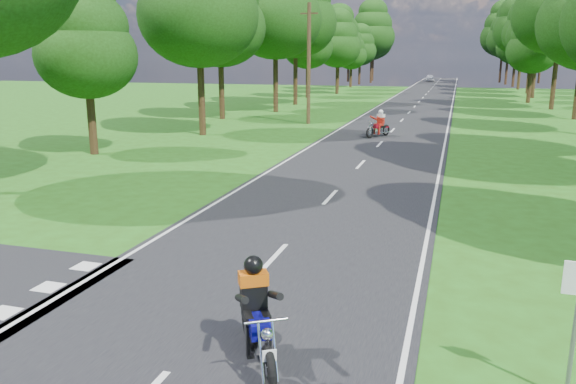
% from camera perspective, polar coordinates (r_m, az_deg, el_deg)
% --- Properties ---
extents(ground, '(160.00, 160.00, 0.00)m').
position_cam_1_polar(ground, '(11.24, -4.73, -10.18)').
color(ground, '#255012').
rests_on(ground, ground).
extents(main_road, '(7.00, 140.00, 0.02)m').
position_cam_1_polar(main_road, '(59.84, 13.18, 8.92)').
color(main_road, black).
rests_on(main_road, ground).
extents(road_markings, '(7.40, 140.00, 0.01)m').
position_cam_1_polar(road_markings, '(57.99, 12.92, 8.81)').
color(road_markings, silver).
rests_on(road_markings, main_road).
extents(treeline, '(40.00, 115.35, 14.78)m').
position_cam_1_polar(treeline, '(69.76, 15.36, 16.20)').
color(treeline, black).
rests_on(treeline, ground).
extents(telegraph_pole, '(1.20, 0.26, 8.00)m').
position_cam_1_polar(telegraph_pole, '(38.82, 2.12, 12.92)').
color(telegraph_pole, '#382616').
rests_on(telegraph_pole, ground).
extents(rider_near_blue, '(1.56, 2.01, 1.63)m').
position_cam_1_polar(rider_near_blue, '(8.51, -3.20, -12.10)').
color(rider_near_blue, '#0C0C84').
rests_on(rider_near_blue, main_road).
extents(rider_far_red, '(1.43, 1.94, 1.56)m').
position_cam_1_polar(rider_far_red, '(32.79, 9.17, 6.90)').
color(rider_far_red, maroon).
rests_on(rider_far_red, main_road).
extents(distant_car, '(1.76, 3.85, 1.28)m').
position_cam_1_polar(distant_car, '(109.75, 14.22, 11.17)').
color(distant_car, silver).
rests_on(distant_car, main_road).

